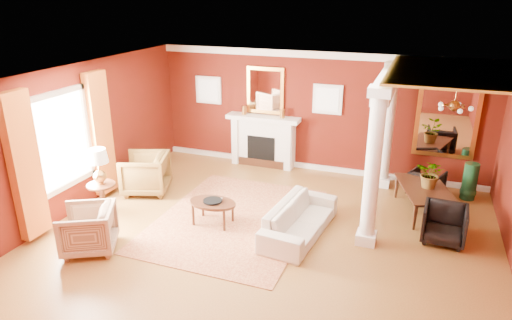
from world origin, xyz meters
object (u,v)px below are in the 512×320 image
at_px(dining_table, 426,193).
at_px(armchair_leopard, 145,171).
at_px(armchair_stripe, 88,227).
at_px(side_table, 99,172).
at_px(sofa, 300,214).
at_px(coffee_table, 213,204).

bearing_deg(dining_table, armchair_leopard, 82.70).
relative_size(armchair_stripe, side_table, 0.64).
distance_m(sofa, armchair_stripe, 3.70).
relative_size(sofa, dining_table, 1.32).
xyz_separation_m(sofa, side_table, (-3.89, -0.56, 0.50)).
bearing_deg(sofa, coffee_table, 103.11).
bearing_deg(armchair_leopard, armchair_stripe, -8.80).
relative_size(sofa, coffee_table, 2.25).
height_order(sofa, side_table, side_table).
bearing_deg(armchair_stripe, coffee_table, 106.95).
distance_m(sofa, armchair_leopard, 3.73).
relative_size(coffee_table, dining_table, 0.58).
bearing_deg(armchair_leopard, sofa, 61.20).
bearing_deg(armchair_leopard, side_table, -29.25).
bearing_deg(coffee_table, armchair_leopard, 157.69).
relative_size(armchair_leopard, side_table, 0.71).
bearing_deg(dining_table, side_table, 92.92).
height_order(armchair_leopard, side_table, side_table).
bearing_deg(dining_table, coffee_table, 98.88).
distance_m(armchair_leopard, armchair_stripe, 2.46).
bearing_deg(sofa, armchair_leopard, 86.48).
distance_m(armchair_stripe, side_table, 1.46).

